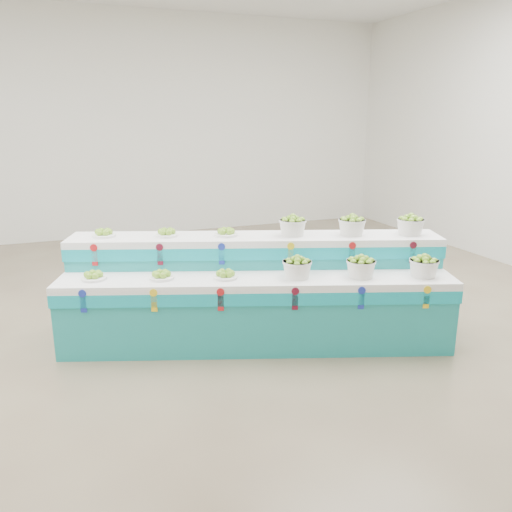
% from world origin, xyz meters
% --- Properties ---
extents(ground, '(10.00, 10.00, 0.00)m').
position_xyz_m(ground, '(0.00, 0.00, 0.00)').
color(ground, brown).
rests_on(ground, ground).
extents(back_wall, '(10.00, 0.00, 10.00)m').
position_xyz_m(back_wall, '(0.00, 5.00, 2.00)').
color(back_wall, silver).
rests_on(back_wall, ground).
extents(display_stand, '(3.87, 2.14, 1.02)m').
position_xyz_m(display_stand, '(0.45, -0.25, 0.51)').
color(display_stand, teal).
rests_on(display_stand, ground).
extents(plate_lower_left, '(0.30, 0.30, 0.09)m').
position_xyz_m(plate_lower_left, '(-1.06, 0.03, 0.76)').
color(plate_lower_left, white).
rests_on(plate_lower_left, display_stand).
extents(plate_lower_mid, '(0.30, 0.30, 0.09)m').
position_xyz_m(plate_lower_mid, '(-0.47, -0.18, 0.76)').
color(plate_lower_mid, white).
rests_on(plate_lower_mid, display_stand).
extents(plate_lower_right, '(0.30, 0.30, 0.09)m').
position_xyz_m(plate_lower_right, '(0.10, -0.37, 0.76)').
color(plate_lower_right, white).
rests_on(plate_lower_right, display_stand).
extents(basket_lower_left, '(0.35, 0.35, 0.20)m').
position_xyz_m(basket_lower_left, '(0.73, -0.59, 0.82)').
color(basket_lower_left, silver).
rests_on(basket_lower_left, display_stand).
extents(basket_lower_mid, '(0.35, 0.35, 0.20)m').
position_xyz_m(basket_lower_mid, '(1.30, -0.78, 0.82)').
color(basket_lower_mid, silver).
rests_on(basket_lower_mid, display_stand).
extents(basket_lower_right, '(0.35, 0.35, 0.20)m').
position_xyz_m(basket_lower_right, '(1.87, -0.98, 0.82)').
color(basket_lower_right, silver).
rests_on(basket_lower_right, display_stand).
extents(plate_upper_left, '(0.30, 0.30, 0.09)m').
position_xyz_m(plate_upper_left, '(-0.91, 0.47, 1.06)').
color(plate_upper_left, white).
rests_on(plate_upper_left, display_stand).
extents(plate_upper_mid, '(0.30, 0.30, 0.09)m').
position_xyz_m(plate_upper_mid, '(-0.32, 0.26, 1.06)').
color(plate_upper_mid, white).
rests_on(plate_upper_mid, display_stand).
extents(plate_upper_right, '(0.30, 0.30, 0.09)m').
position_xyz_m(plate_upper_right, '(0.25, 0.07, 1.06)').
color(plate_upper_right, white).
rests_on(plate_upper_right, display_stand).
extents(basket_upper_left, '(0.35, 0.35, 0.20)m').
position_xyz_m(basket_upper_left, '(0.88, -0.15, 1.12)').
color(basket_upper_left, silver).
rests_on(basket_upper_left, display_stand).
extents(basket_upper_mid, '(0.35, 0.35, 0.20)m').
position_xyz_m(basket_upper_mid, '(1.45, -0.34, 1.12)').
color(basket_upper_mid, silver).
rests_on(basket_upper_mid, display_stand).
extents(basket_upper_right, '(0.35, 0.35, 0.20)m').
position_xyz_m(basket_upper_right, '(2.02, -0.54, 1.12)').
color(basket_upper_right, silver).
rests_on(basket_upper_right, display_stand).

